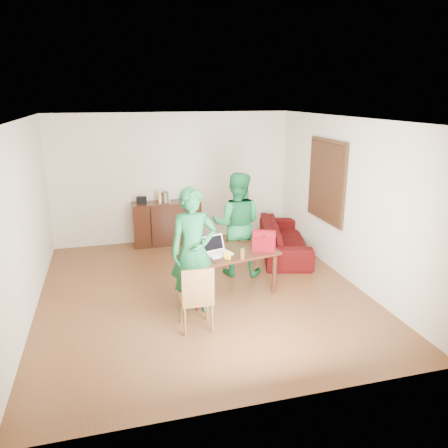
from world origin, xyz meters
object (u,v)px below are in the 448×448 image
object	(u,v)px
chair	(196,310)
red_bag	(264,242)
person_near	(193,251)
bottle	(242,253)
laptop	(219,252)
sofa	(284,238)
person_far	(237,224)
table	(227,256)

from	to	relation	value
chair	red_bag	bearing A→B (deg)	36.16
person_near	red_bag	distance (m)	1.25
chair	bottle	size ratio (longest dim) A/B	4.72
laptop	bottle	distance (m)	0.40
sofa	red_bag	bearing A→B (deg)	163.03
person_near	person_far	world-z (taller)	person_near
person_far	bottle	xyz separation A→B (m)	(-0.24, -1.10, -0.11)
chair	red_bag	distance (m)	1.64
chair	bottle	bearing A→B (deg)	37.44
person_far	laptop	world-z (taller)	person_far
red_bag	bottle	bearing A→B (deg)	-123.04
person_far	table	bearing A→B (deg)	83.61
table	red_bag	world-z (taller)	red_bag
laptop	chair	bearing A→B (deg)	-139.92
red_bag	chair	bearing A→B (deg)	-120.55
table	chair	xyz separation A→B (m)	(-0.70, -0.97, -0.34)
person_near	sofa	xyz separation A→B (m)	(2.19, 1.89, -0.60)
bottle	sofa	xyz separation A→B (m)	(1.44, 1.81, -0.48)
laptop	person_far	bearing A→B (deg)	38.87
table	person_near	xyz separation A→B (m)	(-0.62, -0.44, 0.30)
person_near	person_far	bearing A→B (deg)	51.32
person_near	laptop	distance (m)	0.60
chair	person_near	size ratio (longest dim) A/B	0.51
person_near	sofa	distance (m)	2.95
bottle	red_bag	bearing A→B (deg)	32.24
red_bag	sofa	size ratio (longest dim) A/B	0.16
laptop	sofa	size ratio (longest dim) A/B	0.20
person_far	red_bag	distance (m)	0.85
sofa	person_far	bearing A→B (deg)	136.88
person_near	laptop	bearing A→B (deg)	38.64
table	person_far	bearing A→B (deg)	51.47
red_bag	sofa	xyz separation A→B (m)	(0.99, 1.54, -0.51)
person_near	red_bag	bearing A→B (deg)	17.97
laptop	red_bag	bearing A→B (deg)	-18.24
bottle	sofa	size ratio (longest dim) A/B	0.09
sofa	table	bearing A→B (deg)	148.67
person_far	laptop	size ratio (longest dim) A/B	4.18
laptop	sofa	world-z (taller)	laptop
chair	person_near	distance (m)	0.84
chair	sofa	xyz separation A→B (m)	(2.26, 2.42, 0.04)
bottle	red_bag	xyz separation A→B (m)	(0.44, 0.28, 0.03)
sofa	laptop	bearing A→B (deg)	147.68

